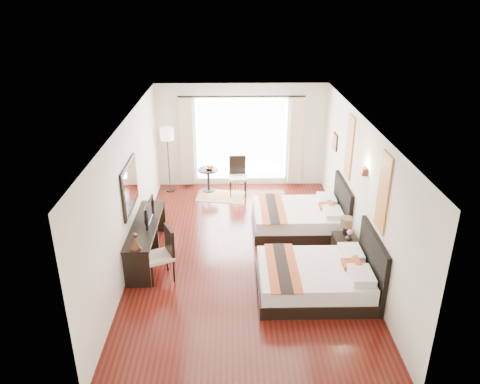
{
  "coord_description": "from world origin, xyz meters",
  "views": [
    {
      "loc": [
        -0.26,
        -8.32,
        5.05
      ],
      "look_at": [
        -0.1,
        0.36,
        1.24
      ],
      "focal_mm": 35.0,
      "sensor_mm": 36.0,
      "label": 1
    }
  ],
  "objects_px": {
    "floor_lamp": "(167,138)",
    "side_table": "(208,180)",
    "desk_chair": "(161,264)",
    "vase": "(349,239)",
    "bed_far": "(301,217)",
    "console_desk": "(147,240)",
    "window_chair": "(238,183)",
    "table_lamp": "(346,223)",
    "bed_near": "(319,278)",
    "nightstand": "(345,249)",
    "television": "(146,212)",
    "fruit_bowl": "(209,168)"
  },
  "relations": [
    {
      "from": "nightstand",
      "to": "window_chair",
      "type": "distance_m",
      "value": 3.97
    },
    {
      "from": "nightstand",
      "to": "console_desk",
      "type": "relative_size",
      "value": 0.25
    },
    {
      "from": "nightstand",
      "to": "floor_lamp",
      "type": "height_order",
      "value": "floor_lamp"
    },
    {
      "from": "side_table",
      "to": "window_chair",
      "type": "relative_size",
      "value": 0.62
    },
    {
      "from": "console_desk",
      "to": "floor_lamp",
      "type": "xyz_separation_m",
      "value": [
        0.06,
        3.38,
        1.1
      ]
    },
    {
      "from": "nightstand",
      "to": "desk_chair",
      "type": "relative_size",
      "value": 0.53
    },
    {
      "from": "floor_lamp",
      "to": "window_chair",
      "type": "xyz_separation_m",
      "value": [
        1.82,
        -0.24,
        -1.17
      ]
    },
    {
      "from": "table_lamp",
      "to": "side_table",
      "type": "distance_m",
      "value": 4.52
    },
    {
      "from": "television",
      "to": "console_desk",
      "type": "bearing_deg",
      "value": 166.48
    },
    {
      "from": "bed_far",
      "to": "side_table",
      "type": "distance_m",
      "value": 3.11
    },
    {
      "from": "nightstand",
      "to": "fruit_bowl",
      "type": "xyz_separation_m",
      "value": [
        -2.84,
        3.54,
        0.39
      ]
    },
    {
      "from": "console_desk",
      "to": "table_lamp",
      "type": "bearing_deg",
      "value": -1.41
    },
    {
      "from": "table_lamp",
      "to": "window_chair",
      "type": "distance_m",
      "value": 3.89
    },
    {
      "from": "nightstand",
      "to": "window_chair",
      "type": "xyz_separation_m",
      "value": [
        -2.09,
        3.37,
        0.04
      ]
    },
    {
      "from": "vase",
      "to": "console_desk",
      "type": "relative_size",
      "value": 0.06
    },
    {
      "from": "vase",
      "to": "floor_lamp",
      "type": "height_order",
      "value": "floor_lamp"
    },
    {
      "from": "bed_near",
      "to": "side_table",
      "type": "xyz_separation_m",
      "value": [
        -2.17,
        4.63,
        0.01
      ]
    },
    {
      "from": "bed_near",
      "to": "bed_far",
      "type": "relative_size",
      "value": 1.01
    },
    {
      "from": "console_desk",
      "to": "side_table",
      "type": "bearing_deg",
      "value": 71.82
    },
    {
      "from": "console_desk",
      "to": "floor_lamp",
      "type": "height_order",
      "value": "floor_lamp"
    },
    {
      "from": "nightstand",
      "to": "desk_chair",
      "type": "bearing_deg",
      "value": -171.06
    },
    {
      "from": "window_chair",
      "to": "desk_chair",
      "type": "bearing_deg",
      "value": -22.97
    },
    {
      "from": "floor_lamp",
      "to": "side_table",
      "type": "distance_m",
      "value": 1.56
    },
    {
      "from": "bed_near",
      "to": "vase",
      "type": "height_order",
      "value": "bed_near"
    },
    {
      "from": "bed_far",
      "to": "nightstand",
      "type": "relative_size",
      "value": 3.68
    },
    {
      "from": "bed_near",
      "to": "floor_lamp",
      "type": "xyz_separation_m",
      "value": [
        -3.21,
        4.66,
        1.18
      ]
    },
    {
      "from": "vase",
      "to": "bed_far",
      "type": "bearing_deg",
      "value": 115.67
    },
    {
      "from": "bed_near",
      "to": "side_table",
      "type": "relative_size",
      "value": 3.27
    },
    {
      "from": "desk_chair",
      "to": "floor_lamp",
      "type": "xyz_separation_m",
      "value": [
        -0.33,
        4.17,
        1.16
      ]
    },
    {
      "from": "television",
      "to": "floor_lamp",
      "type": "bearing_deg",
      "value": 0.06
    },
    {
      "from": "nightstand",
      "to": "table_lamp",
      "type": "bearing_deg",
      "value": 82.23
    },
    {
      "from": "floor_lamp",
      "to": "side_table",
      "type": "relative_size",
      "value": 2.78
    },
    {
      "from": "bed_near",
      "to": "nightstand",
      "type": "bearing_deg",
      "value": 56.28
    },
    {
      "from": "nightstand",
      "to": "window_chair",
      "type": "height_order",
      "value": "window_chair"
    },
    {
      "from": "bed_near",
      "to": "window_chair",
      "type": "distance_m",
      "value": 4.64
    },
    {
      "from": "desk_chair",
      "to": "side_table",
      "type": "xyz_separation_m",
      "value": [
        0.7,
        4.14,
        -0.0
      ]
    },
    {
      "from": "vase",
      "to": "desk_chair",
      "type": "bearing_deg",
      "value": -173.3
    },
    {
      "from": "desk_chair",
      "to": "vase",
      "type": "bearing_deg",
      "value": 162.13
    },
    {
      "from": "television",
      "to": "fruit_bowl",
      "type": "relative_size",
      "value": 3.33
    },
    {
      "from": "desk_chair",
      "to": "window_chair",
      "type": "relative_size",
      "value": 1.03
    },
    {
      "from": "bed_far",
      "to": "vase",
      "type": "bearing_deg",
      "value": -64.33
    },
    {
      "from": "table_lamp",
      "to": "fruit_bowl",
      "type": "bearing_deg",
      "value": 129.92
    },
    {
      "from": "bed_near",
      "to": "vase",
      "type": "xyz_separation_m",
      "value": [
        0.73,
        0.91,
        0.27
      ]
    },
    {
      "from": "floor_lamp",
      "to": "television",
      "type": "bearing_deg",
      "value": -90.7
    },
    {
      "from": "desk_chair",
      "to": "window_chair",
      "type": "height_order",
      "value": "desk_chair"
    },
    {
      "from": "bed_far",
      "to": "nightstand",
      "type": "bearing_deg",
      "value": -62.97
    },
    {
      "from": "vase",
      "to": "desk_chair",
      "type": "xyz_separation_m",
      "value": [
        -3.6,
        -0.42,
        -0.25
      ]
    },
    {
      "from": "bed_far",
      "to": "fruit_bowl",
      "type": "bearing_deg",
      "value": 134.4
    },
    {
      "from": "console_desk",
      "to": "fruit_bowl",
      "type": "xyz_separation_m",
      "value": [
        1.13,
        3.31,
        0.28
      ]
    },
    {
      "from": "bed_near",
      "to": "nightstand",
      "type": "relative_size",
      "value": 3.72
    }
  ]
}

